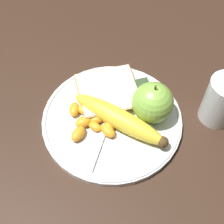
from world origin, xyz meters
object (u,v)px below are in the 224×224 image
object	(u,v)px
plate	(112,119)
bread_slice	(108,93)
apple	(153,103)
juice_glass	(221,102)
banana	(120,119)
fork	(108,120)
jam_packet	(140,89)

from	to	relation	value
plate	bread_slice	xyz separation A→B (m)	(0.01, 0.05, 0.02)
apple	bread_slice	world-z (taller)	apple
juice_glass	banana	world-z (taller)	juice_glass
juice_glass	bread_slice	bearing A→B (deg)	153.65
bread_slice	fork	world-z (taller)	bread_slice
bread_slice	fork	bearing A→B (deg)	-106.81
juice_glass	apple	world-z (taller)	same
juice_glass	jam_packet	bearing A→B (deg)	145.56
plate	jam_packet	distance (m)	0.09
juice_glass	bread_slice	distance (m)	0.21
fork	plate	bearing A→B (deg)	-34.86
bread_slice	apple	bearing A→B (deg)	-44.43
banana	fork	size ratio (longest dim) A/B	1.04
apple	bread_slice	xyz separation A→B (m)	(-0.07, 0.06, -0.03)
banana	fork	world-z (taller)	banana
plate	bread_slice	size ratio (longest dim) A/B	2.26
apple	bread_slice	size ratio (longest dim) A/B	0.73
banana	bread_slice	size ratio (longest dim) A/B	1.44
bread_slice	juice_glass	bearing A→B (deg)	-26.35
plate	jam_packet	xyz separation A→B (m)	(0.07, 0.05, 0.01)
bread_slice	jam_packet	size ratio (longest dim) A/B	2.98
apple	fork	size ratio (longest dim) A/B	0.52
apple	banana	xyz separation A→B (m)	(-0.06, -0.01, -0.02)
banana	fork	xyz separation A→B (m)	(-0.02, 0.01, -0.02)
fork	jam_packet	size ratio (longest dim) A/B	4.14
plate	bread_slice	distance (m)	0.06
banana	bread_slice	xyz separation A→B (m)	(-0.00, 0.07, -0.01)
jam_packet	bread_slice	bearing A→B (deg)	173.59
apple	jam_packet	distance (m)	0.06
plate	apple	bearing A→B (deg)	-9.43
juice_glass	jam_packet	distance (m)	0.16
fork	jam_packet	xyz separation A→B (m)	(0.08, 0.05, 0.01)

